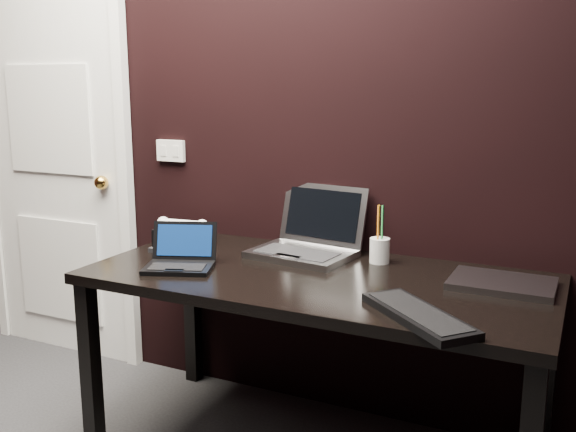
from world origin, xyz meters
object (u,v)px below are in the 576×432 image
at_px(closed_laptop, 502,283).
at_px(desk_phone, 184,233).
at_px(door, 55,159).
at_px(mobile_phone, 157,244).
at_px(pen_cup, 380,249).
at_px(desk, 317,294).
at_px(netbook, 180,260).
at_px(silver_laptop, 307,243).
at_px(ext_keyboard, 418,315).

xyz_separation_m(closed_laptop, desk_phone, (-1.36, 0.05, 0.03)).
height_order(door, desk_phone, door).
distance_m(mobile_phone, pen_cup, 0.92).
bearing_deg(mobile_phone, desk, -0.51).
height_order(door, netbook, door).
xyz_separation_m(desk, closed_laptop, (0.64, 0.14, 0.09)).
bearing_deg(mobile_phone, netbook, -34.55).
bearing_deg(closed_laptop, desk_phone, 177.96).
distance_m(desk, mobile_phone, 0.74).
distance_m(silver_laptop, ext_keyboard, 0.80).
height_order(door, desk, door).
relative_size(desk, ext_keyboard, 4.08).
bearing_deg(pen_cup, silver_laptop, -177.07).
xyz_separation_m(ext_keyboard, pen_cup, (-0.29, 0.54, 0.04)).
bearing_deg(ext_keyboard, mobile_phone, 165.77).
height_order(desk, closed_laptop, closed_laptop).
bearing_deg(desk_phone, ext_keyboard, -22.27).
distance_m(silver_laptop, pen_cup, 0.30).
height_order(netbook, ext_keyboard, netbook).
height_order(silver_laptop, desk_phone, silver_laptop).
xyz_separation_m(door, desk_phone, (0.93, -0.19, -0.26)).
relative_size(desk_phone, pen_cup, 1.09).
bearing_deg(closed_laptop, door, 174.11).
bearing_deg(door, mobile_phone, -21.86).
distance_m(desk, closed_laptop, 0.66).
relative_size(silver_laptop, pen_cup, 1.88).
bearing_deg(ext_keyboard, pen_cup, 118.45).
bearing_deg(silver_laptop, door, 174.64).
distance_m(netbook, mobile_phone, 0.28).
bearing_deg(desk, closed_laptop, 12.27).
distance_m(netbook, closed_laptop, 1.18).
distance_m(silver_laptop, closed_laptop, 0.79).
bearing_deg(mobile_phone, door, 158.14).
xyz_separation_m(netbook, pen_cup, (0.66, 0.40, 0.02)).
height_order(desk_phone, pen_cup, pen_cup).
relative_size(netbook, desk_phone, 1.25).
relative_size(ext_keyboard, pen_cup, 1.80).
bearing_deg(netbook, closed_laptop, 14.20).
bearing_deg(silver_laptop, ext_keyboard, -41.44).
bearing_deg(desk, silver_laptop, 121.33).
xyz_separation_m(door, pen_cup, (1.81, -0.13, -0.25)).
bearing_deg(ext_keyboard, silver_laptop, 138.56).
bearing_deg(desk_phone, netbook, -57.17).
distance_m(desk, desk_phone, 0.75).
xyz_separation_m(netbook, mobile_phone, (-0.23, 0.16, 0.00)).
distance_m(desk, pen_cup, 0.32).
bearing_deg(closed_laptop, silver_laptop, 173.09).
bearing_deg(desk_phone, silver_laptop, 4.58).
relative_size(netbook, mobile_phone, 3.38).
relative_size(silver_laptop, desk_phone, 1.72).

